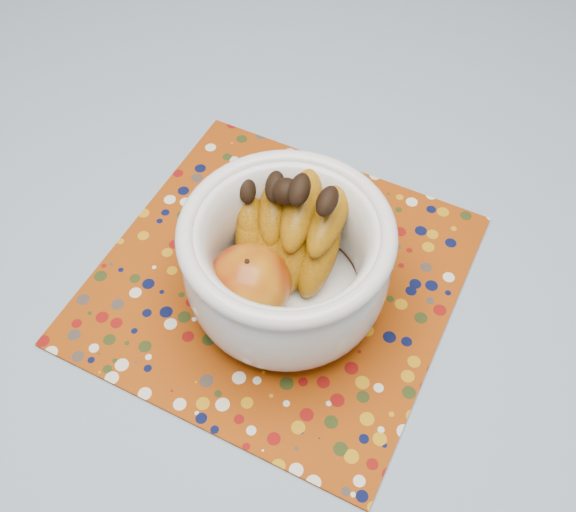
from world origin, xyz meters
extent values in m
plane|color=#2D2826|center=(0.00, 0.00, 0.00)|extent=(4.00, 4.00, 0.00)
cube|color=brown|center=(0.00, 0.00, 0.73)|extent=(1.20, 1.20, 0.04)
cylinder|color=brown|center=(-0.53, 0.53, 0.35)|extent=(0.06, 0.06, 0.71)
cube|color=#6280A3|center=(0.00, 0.00, 0.76)|extent=(1.32, 1.32, 0.01)
cube|color=#823207|center=(0.00, -0.03, 0.76)|extent=(0.45, 0.45, 0.00)
cylinder|color=silver|center=(0.02, -0.06, 0.77)|extent=(0.11, 0.11, 0.01)
cylinder|color=silver|center=(0.02, -0.06, 0.78)|extent=(0.16, 0.16, 0.01)
torus|color=silver|center=(0.02, -0.06, 0.89)|extent=(0.22, 0.22, 0.02)
ellipsoid|color=#6F1904|center=(-0.01, -0.09, 0.83)|extent=(0.09, 0.09, 0.08)
sphere|color=black|center=(0.01, -0.01, 0.89)|extent=(0.03, 0.03, 0.03)
camera|label=1|loc=(0.13, -0.44, 1.40)|focal=42.00mm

